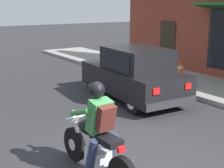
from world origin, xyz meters
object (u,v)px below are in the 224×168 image
object	(u,v)px
car_hatchback	(133,74)
fire_hydrant	(109,55)
motorcycle_with_rider	(97,138)
traffic_cone	(180,69)

from	to	relation	value
car_hatchback	fire_hydrant	distance (m)	5.02
motorcycle_with_rider	fire_hydrant	world-z (taller)	motorcycle_with_rider
motorcycle_with_rider	car_hatchback	bearing A→B (deg)	44.07
motorcycle_with_rider	fire_hydrant	xyz separation A→B (m)	(5.41, 7.64, -0.11)
motorcycle_with_rider	car_hatchback	size ratio (longest dim) A/B	0.52
traffic_cone	car_hatchback	bearing A→B (deg)	-163.02
motorcycle_with_rider	traffic_cone	size ratio (longest dim) A/B	3.37
motorcycle_with_rider	traffic_cone	xyz separation A→B (m)	(6.23, 4.05, -0.25)
car_hatchback	motorcycle_with_rider	bearing A→B (deg)	-135.93
motorcycle_with_rider	traffic_cone	bearing A→B (deg)	32.99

